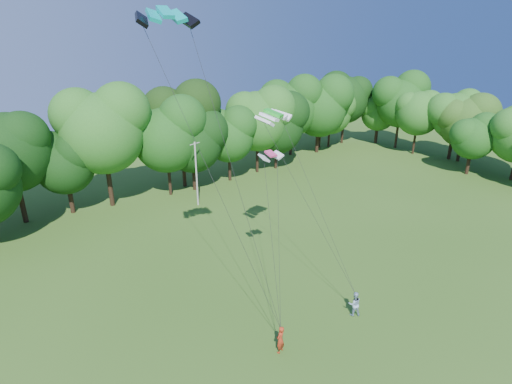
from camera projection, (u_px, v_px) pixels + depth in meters
utility_pole at (196, 173)px, 45.50m from camera, size 1.47×0.50×7.56m
kite_flyer_left at (280, 340)px, 24.69m from camera, size 0.80×0.64×1.90m
kite_flyer_right at (354, 304)px, 28.03m from camera, size 1.15×1.09×1.86m
kite_teal at (165, 12)px, 20.36m from camera, size 3.29×1.95×0.71m
kite_green at (274, 113)px, 28.57m from camera, size 3.39×2.29×0.54m
kite_pink at (271, 154)px, 26.01m from camera, size 1.69×0.92×0.31m
tree_back_center at (181, 123)px, 49.76m from camera, size 9.29×9.29×13.51m
tree_back_east at (321, 111)px, 68.94m from camera, size 7.10×7.10×10.33m
tree_flank_east at (467, 113)px, 60.55m from camera, size 8.41×8.41×12.23m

